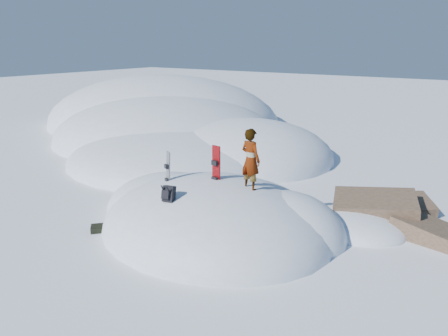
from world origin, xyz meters
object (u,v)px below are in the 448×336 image
Objects in this scene: person at (251,160)px; snowboard_dark at (168,175)px; snowboard_red at (216,173)px; backpack at (168,194)px.

snowboard_dark is at bearing 26.44° from person.
snowboard_dark is (-1.37, -0.54, -0.17)m from snowboard_red.
person is at bearing 37.06° from backpack.
snowboard_red is at bearing 65.67° from backpack.
person is at bearing 12.99° from snowboard_red.
snowboard_red is 1.24m from person.
snowboard_red is at bearing 50.89° from snowboard_dark.
backpack is at bearing -90.71° from snowboard_red.
snowboard_dark is 2.85× the size of backpack.
snowboard_dark is at bearing -148.77° from snowboard_red.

